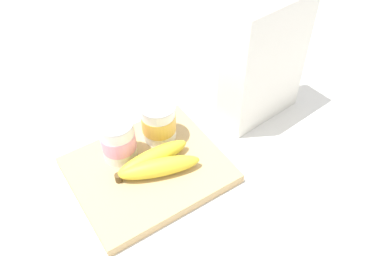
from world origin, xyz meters
name	(u,v)px	position (x,y,z in m)	size (l,w,h in m)	color
ground_plane	(149,173)	(0.00, 0.00, 0.00)	(2.40, 2.40, 0.00)	silver
cutting_board	(148,170)	(0.00, 0.00, 0.01)	(0.29, 0.24, 0.02)	tan
cereal_box	(264,61)	(0.30, 0.02, 0.14)	(0.18, 0.08, 0.29)	white
yogurt_cup_front	(118,140)	(-0.03, 0.06, 0.07)	(0.07, 0.07, 0.09)	white
yogurt_cup_back	(159,121)	(0.06, 0.06, 0.06)	(0.07, 0.07, 0.09)	white
banana_bunch	(157,163)	(0.01, -0.02, 0.04)	(0.16, 0.08, 0.04)	yellow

